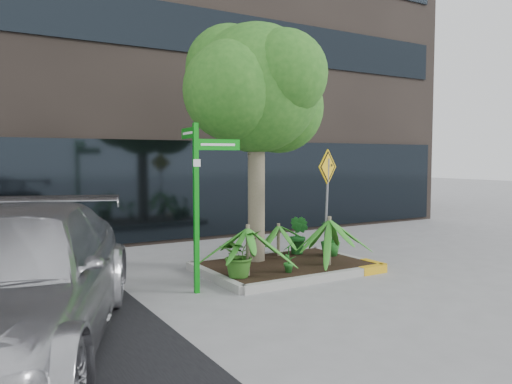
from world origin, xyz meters
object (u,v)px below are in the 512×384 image
street_sign_post (198,188)px  cattle_sign (327,187)px  tree (256,89)px  parked_car (5,283)px

street_sign_post → cattle_sign: 2.76m
street_sign_post → cattle_sign: bearing=7.3°
tree → cattle_sign: (0.99, -1.05, -1.94)m
cattle_sign → tree: bearing=110.2°
parked_car → cattle_sign: 5.98m
tree → parked_car: bearing=-152.9°
tree → parked_car: size_ratio=0.86×
street_sign_post → tree: bearing=38.1°
cattle_sign → street_sign_post: bearing=157.5°
tree → cattle_sign: bearing=-46.5°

